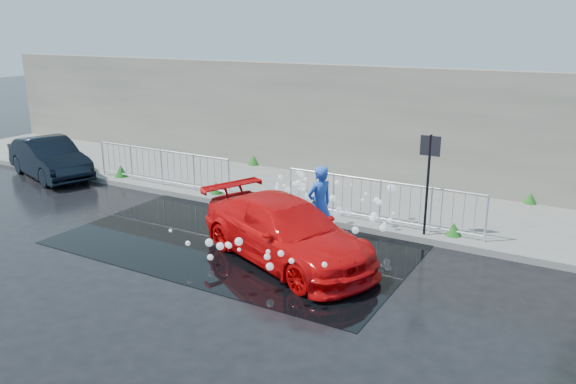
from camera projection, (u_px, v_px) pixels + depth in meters
name	position (u px, v px, depth m)	size (l,w,h in m)	color
ground	(197.00, 250.00, 12.47)	(90.00, 90.00, 0.00)	black
pavement	(304.00, 192.00, 16.61)	(30.00, 4.00, 0.15)	#61615C
curb	(268.00, 210.00, 14.94)	(30.00, 0.25, 0.16)	#61615C
retaining_wall	(337.00, 121.00, 17.92)	(30.00, 0.60, 3.50)	#646154
puddle	(241.00, 240.00, 13.06)	(8.00, 5.00, 0.01)	black
sign_post	(429.00, 169.00, 12.55)	(0.45, 0.06, 2.50)	black
railing_left	(162.00, 166.00, 16.96)	(5.05, 0.05, 1.10)	silver
railing_right	(380.00, 200.00, 13.62)	(5.05, 0.05, 1.10)	silver
weeds	(281.00, 187.00, 16.29)	(12.17, 3.93, 0.39)	#114112
water_spray	(312.00, 213.00, 12.80)	(3.49, 5.58, 1.10)	white
red_car	(286.00, 232.00, 11.77)	(1.83, 4.49, 1.30)	red
dark_car	(49.00, 158.00, 18.36)	(1.38, 3.95, 1.30)	black
person	(319.00, 205.00, 12.69)	(0.66, 0.44, 1.82)	blue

